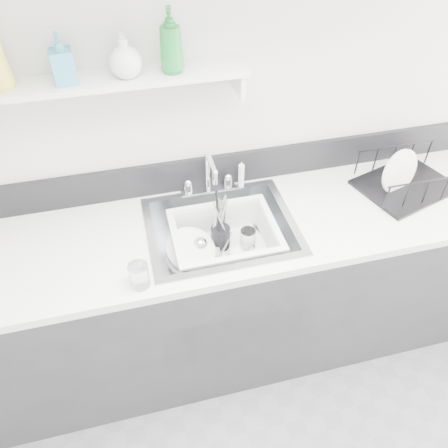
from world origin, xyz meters
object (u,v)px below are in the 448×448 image
object	(u,v)px
counter_run	(222,293)
wash_tub	(225,242)
sink	(221,241)
dish_rack	(409,174)

from	to	relation	value
counter_run	wash_tub	xyz separation A→B (m)	(0.01, -0.02, 0.38)
sink	wash_tub	bearing A→B (deg)	-65.70
wash_tub	sink	bearing A→B (deg)	114.30
sink	dish_rack	xyz separation A→B (m)	(0.92, 0.06, 0.17)
sink	dish_rack	distance (m)	0.94
counter_run	wash_tub	size ratio (longest dim) A/B	7.01
counter_run	dish_rack	size ratio (longest dim) A/B	7.42
dish_rack	counter_run	bearing A→B (deg)	166.95
wash_tub	counter_run	bearing A→B (deg)	114.30
wash_tub	dish_rack	world-z (taller)	dish_rack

